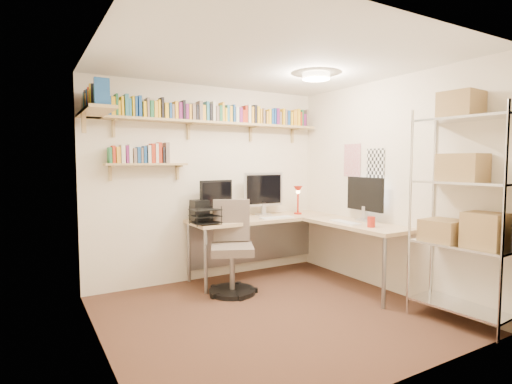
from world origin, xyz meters
TOP-DOWN VIEW (x-y plane):
  - ground at (0.00, 0.00)m, footprint 3.20×3.20m
  - room_shell at (0.00, 0.00)m, footprint 3.24×3.04m
  - wall_shelves at (-0.42, 1.30)m, footprint 3.12×1.09m
  - corner_desk at (0.70, 0.92)m, footprint 2.13×2.03m
  - office_chair at (-0.03, 0.81)m, footprint 0.63×0.64m
  - wire_rack at (1.42, -1.09)m, footprint 0.50×0.91m

SIDE VIEW (x-z plane):
  - ground at x=0.00m, z-range 0.00..0.00m
  - office_chair at x=-0.03m, z-range -0.09..0.99m
  - corner_desk at x=0.70m, z-range 0.10..1.48m
  - wire_rack at x=1.42m, z-range 0.16..2.33m
  - room_shell at x=0.00m, z-range 0.29..2.81m
  - wall_shelves at x=-0.42m, z-range 1.63..2.43m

